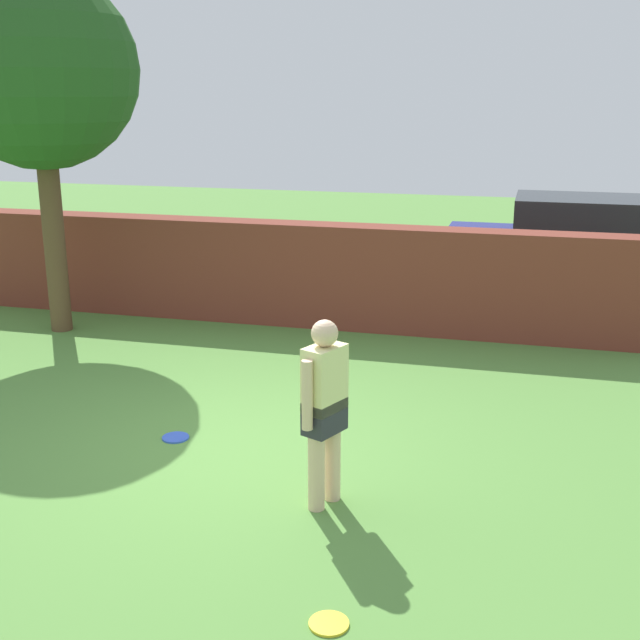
# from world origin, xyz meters

# --- Properties ---
(ground_plane) EXTENTS (40.00, 40.00, 0.00)m
(ground_plane) POSITION_xyz_m (0.00, 0.00, 0.00)
(ground_plane) COLOR #568C3D
(brick_wall) EXTENTS (12.04, 0.50, 1.51)m
(brick_wall) POSITION_xyz_m (-1.50, 4.37, 0.76)
(brick_wall) COLOR brown
(brick_wall) RESTS_ON ground
(tree) EXTENTS (2.67, 2.67, 4.96)m
(tree) POSITION_xyz_m (-3.81, 3.19, 3.60)
(tree) COLOR brown
(tree) RESTS_ON ground
(person) EXTENTS (0.35, 0.50, 1.62)m
(person) POSITION_xyz_m (1.16, -0.87, 0.90)
(person) COLOR beige
(person) RESTS_ON ground
(car) EXTENTS (4.22, 1.96, 1.72)m
(car) POSITION_xyz_m (3.45, 6.71, 0.86)
(car) COLOR navy
(car) RESTS_ON ground
(frisbee_yellow) EXTENTS (0.27, 0.27, 0.02)m
(frisbee_yellow) POSITION_xyz_m (1.58, -2.44, 0.01)
(frisbee_yellow) COLOR yellow
(frisbee_yellow) RESTS_ON ground
(frisbee_blue) EXTENTS (0.27, 0.27, 0.02)m
(frisbee_blue) POSITION_xyz_m (-0.62, 0.05, 0.01)
(frisbee_blue) COLOR blue
(frisbee_blue) RESTS_ON ground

